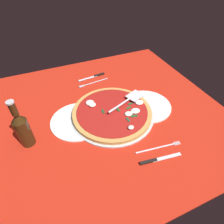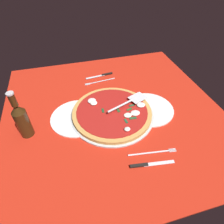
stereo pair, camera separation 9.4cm
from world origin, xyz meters
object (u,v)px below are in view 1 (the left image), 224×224
dinner_plate_right (78,121)px  beer_bottle (23,129)px  pizza_server (128,100)px  place_setting_near (94,80)px  place_setting_far (158,154)px  pizza (112,112)px  dinner_plate_left (146,106)px

dinner_plate_right → beer_bottle: 25.01cm
pizza_server → place_setting_near: 32.31cm
pizza_server → place_setting_far: (1.93, 31.74, -4.39)cm
pizza → place_setting_near: size_ratio=1.86×
pizza → pizza_server: bearing=-166.1°
pizza → place_setting_far: size_ratio=1.85×
place_setting_far → beer_bottle: 56.03cm
pizza_server → beer_bottle: beer_bottle is taller
dinner_plate_left → place_setting_near: (17.31, -34.66, -0.15)cm
dinner_plate_left → beer_bottle: (59.44, 0.88, 8.97)cm
pizza → place_setting_near: bearing=-93.1°
dinner_plate_left → place_setting_far: (11.32, 28.10, -0.14)cm
dinner_plate_right → pizza: size_ratio=0.66×
dinner_plate_left → dinner_plate_right: bearing=-5.5°
dinner_plate_right → place_setting_far: (-25.19, 31.62, -0.14)cm
place_setting_far → dinner_plate_right: bearing=136.1°
dinner_plate_right → dinner_plate_left: bearing=174.5°
dinner_plate_right → place_setting_far: place_setting_far is taller
place_setting_near → beer_bottle: size_ratio=0.90×
dinner_plate_right → pizza_server: pizza_server is taller
dinner_plate_left → place_setting_near: place_setting_near is taller
pizza_server → place_setting_far: size_ratio=1.09×
pizza_server → dinner_plate_right: bearing=159.1°
dinner_plate_left → dinner_plate_right: (36.51, -3.51, 0.00)cm
dinner_plate_left → pizza: 19.22cm
place_setting_far → place_setting_near: bearing=103.0°
place_setting_near → place_setting_far: bearing=89.3°
dinner_plate_left → dinner_plate_right: size_ratio=1.00×
place_setting_far → beer_bottle: size_ratio=0.91×
dinner_plate_left → place_setting_far: place_setting_far is taller
place_setting_far → pizza: bearing=112.5°
dinner_plate_left → place_setting_far: bearing=68.1°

